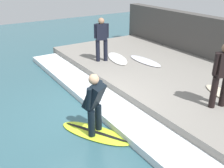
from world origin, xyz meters
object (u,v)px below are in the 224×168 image
Objects in this scene: surfer_waiting_far at (222,73)px; surfboard_spare at (145,61)px; surfer_waiting_near at (101,37)px; surfer_riding at (94,101)px; surfboard_riding at (95,133)px; surfboard_waiting_near at (117,58)px.

surfboard_spare is (0.70, 3.69, -0.89)m from surfer_waiting_far.
surfer_waiting_near is 4.69m from surfer_waiting_far.
surfer_waiting_far is at bearing -100.78° from surfboard_spare.
surfboard_spare is (1.32, -0.96, -0.87)m from surfer_waiting_near.
surfer_riding is 0.90× the size of surfboard_spare.
surfboard_riding is 3.37m from surfer_waiting_far.
surfboard_waiting_near reaches higher than surfboard_riding.
surfer_waiting_far reaches higher than surfer_waiting_near.
surfer_waiting_far is at bearing -89.96° from surfboard_waiting_near.
surfer_waiting_far is at bearing -20.67° from surfer_riding.
surfer_waiting_far is (0.00, -4.51, 0.89)m from surfboard_waiting_near.
surfer_riding is 3.15m from surfer_waiting_far.
surfer_riding reaches higher than surfboard_riding.
surfer_waiting_far is 1.01× the size of surfboard_spare.
surfer_waiting_near is at bearing 97.55° from surfer_waiting_far.
surfer_waiting_far reaches higher than surfboard_waiting_near.
surfboard_riding is 1.11× the size of surfboard_waiting_near.
surfer_riding reaches higher than surfboard_spare.
surfer_riding is at bearing 159.33° from surfer_waiting_far.
surfer_waiting_near is at bearing 56.98° from surfer_riding.
surfboard_spare is at bearing 35.56° from surfboard_riding.
surfboard_spare is at bearing 79.22° from surfer_waiting_far.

